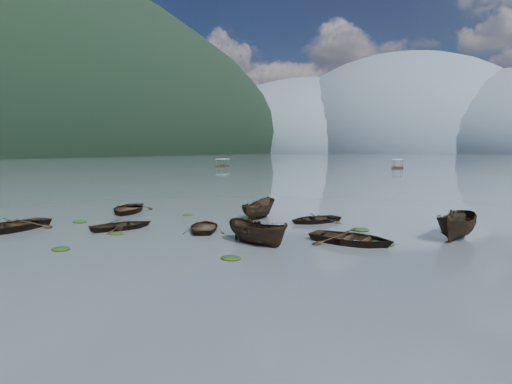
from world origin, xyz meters
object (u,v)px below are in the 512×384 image
at_px(rowboat_3, 205,230).
at_px(rowboat_0, 11,231).
at_px(pontoon_centre, 398,168).
at_px(pontoon_left, 223,167).

bearing_deg(rowboat_3, rowboat_0, -2.74).
distance_m(rowboat_0, pontoon_centre, 106.39).
height_order(rowboat_3, pontoon_centre, pontoon_centre).
relative_size(rowboat_3, pontoon_centre, 0.58).
relative_size(rowboat_0, rowboat_3, 1.30).
height_order(rowboat_0, rowboat_3, rowboat_0).
bearing_deg(pontoon_left, rowboat_0, -74.35).
bearing_deg(pontoon_centre, rowboat_0, -97.92).
distance_m(rowboat_3, pontoon_centre, 100.00).
xyz_separation_m(pontoon_left, pontoon_centre, (51.74, 10.68, 0.00)).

